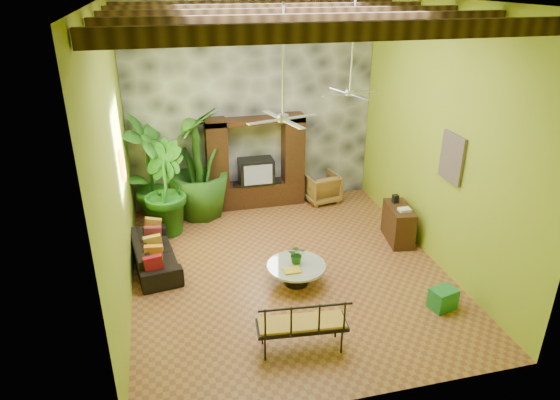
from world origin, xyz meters
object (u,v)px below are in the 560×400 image
object	(u,v)px
entertainment_center	(256,169)
side_console	(398,224)
green_bin	(443,299)
ceiling_fan_front	(283,106)
tall_plant_b	(164,189)
iron_bench	(303,323)
tall_plant_c	(198,164)
coffee_table	(296,271)
ceiling_fan_back	(351,82)
wicker_armchair	(321,188)
sofa	(154,253)
tall_plant_a	(150,169)

from	to	relation	value
entertainment_center	side_console	distance (m)	3.74
green_bin	ceiling_fan_front	bearing A→B (deg)	149.26
side_console	green_bin	bearing A→B (deg)	-89.12
ceiling_fan_front	side_console	size ratio (longest dim) A/B	1.85
ceiling_fan_front	tall_plant_b	size ratio (longest dim) A/B	0.89
iron_bench	tall_plant_c	bearing A→B (deg)	106.85
coffee_table	tall_plant_c	bearing A→B (deg)	113.10
ceiling_fan_back	tall_plant_b	bearing A→B (deg)	165.16
green_bin	tall_plant_b	bearing A→B (deg)	138.06
entertainment_center	coffee_table	distance (m)	3.74
coffee_table	green_bin	world-z (taller)	coffee_table
ceiling_fan_front	ceiling_fan_back	world-z (taller)	same
wicker_armchair	iron_bench	world-z (taller)	iron_bench
wicker_armchair	tall_plant_b	xyz separation A→B (m)	(-3.94, -0.73, 0.67)
ceiling_fan_front	tall_plant_c	world-z (taller)	ceiling_fan_front
sofa	green_bin	bearing A→B (deg)	-126.49
tall_plant_b	green_bin	size ratio (longest dim) A/B	4.76
side_console	tall_plant_a	bearing A→B (deg)	163.57
entertainment_center	ceiling_fan_back	size ratio (longest dim) A/B	1.29
green_bin	ceiling_fan_back	bearing A→B (deg)	103.18
wicker_armchair	iron_bench	distance (m)	5.73
ceiling_fan_front	tall_plant_c	xyz separation A→B (m)	(-1.23, 3.30, -2.09)
ceiling_fan_front	tall_plant_b	xyz separation A→B (m)	(-2.07, 2.62, -2.36)
side_console	wicker_armchair	bearing A→B (deg)	120.58
entertainment_center	green_bin	bearing A→B (deg)	-65.22
wicker_armchair	coffee_table	bearing A→B (deg)	55.23
entertainment_center	iron_bench	world-z (taller)	entertainment_center
tall_plant_b	coffee_table	distance (m)	3.68
ceiling_fan_front	coffee_table	distance (m)	3.16
tall_plant_a	side_console	world-z (taller)	tall_plant_a
entertainment_center	green_bin	size ratio (longest dim) A/B	5.47
entertainment_center	coffee_table	xyz separation A→B (m)	(0.03, -3.67, -0.71)
ceiling_fan_back	coffee_table	xyz separation A→B (m)	(-1.57, -1.74, -3.15)
entertainment_center	green_bin	xyz separation A→B (m)	(2.33, -5.04, -0.77)
tall_plant_c	green_bin	world-z (taller)	tall_plant_c
entertainment_center	tall_plant_a	xyz separation A→B (m)	(-2.54, -0.18, 0.31)
ceiling_fan_back	green_bin	distance (m)	4.52
tall_plant_a	entertainment_center	bearing A→B (deg)	4.11
iron_bench	tall_plant_b	bearing A→B (deg)	117.80
ceiling_fan_front	tall_plant_b	world-z (taller)	ceiling_fan_front
tall_plant_b	green_bin	distance (m)	6.23
tall_plant_b	coffee_table	xyz separation A→B (m)	(2.30, -2.76, -0.79)
entertainment_center	side_console	size ratio (longest dim) A/B	2.38
ceiling_fan_back	tall_plant_b	xyz separation A→B (m)	(-3.87, 1.02, -2.36)
wicker_armchair	tall_plant_a	xyz separation A→B (m)	(-4.21, -0.00, 0.90)
ceiling_fan_back	coffee_table	bearing A→B (deg)	-132.07
wicker_armchair	side_console	size ratio (longest dim) A/B	0.82
sofa	tall_plant_b	bearing A→B (deg)	-19.48
entertainment_center	sofa	world-z (taller)	entertainment_center
sofa	green_bin	size ratio (longest dim) A/B	4.53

